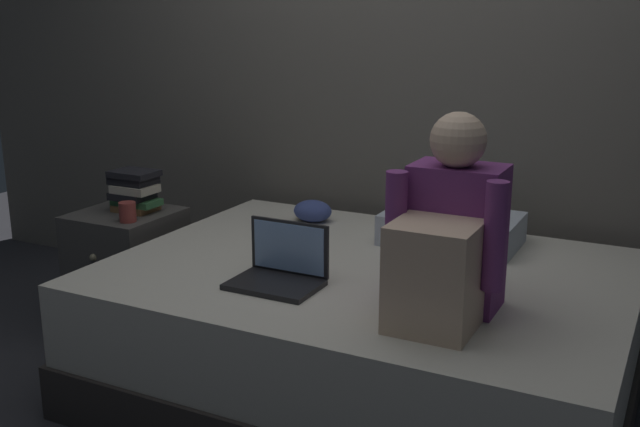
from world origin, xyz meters
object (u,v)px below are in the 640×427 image
pillow (452,229)px  book_stack (134,190)px  person_sitting (448,241)px  clothes_pile (312,211)px  laptop (280,269)px  bed (366,331)px  nightstand (128,270)px  mug (128,212)px

pillow → book_stack: 1.50m
person_sitting → book_stack: size_ratio=2.85×
pillow → clothes_pile: pillow is taller
laptop → person_sitting: bearing=-0.2°
bed → nightstand: size_ratio=3.47×
nightstand → pillow: pillow is taller
nightstand → mug: size_ratio=6.40×
bed → person_sitting: 0.74m
nightstand → laptop: size_ratio=1.80×
bed → laptop: 0.50m
laptop → pillow: laptop is taller
mug → pillow: bearing=19.2°
laptop → mug: laptop is taller
bed → pillow: bearing=66.5°
laptop → mug: 1.01m
laptop → book_stack: (-1.06, 0.45, 0.09)m
nightstand → mug: (0.13, -0.12, 0.33)m
nightstand → pillow: (1.50, 0.35, 0.31)m
person_sitting → mug: bearing=169.6°
mug → nightstand: bearing=137.3°
nightstand → pillow: 1.57m
bed → person_sitting: bearing=-37.3°
nightstand → book_stack: book_stack is taller
bed → laptop: (-0.21, -0.31, 0.33)m
pillow → book_stack: size_ratio=2.44×
nightstand → book_stack: (0.04, 0.04, 0.39)m
pillow → book_stack: (-1.46, -0.31, 0.08)m
bed → book_stack: 1.34m
book_stack → mug: 0.20m
mug → bed: bearing=1.2°
nightstand → laptop: laptop is taller
laptop → nightstand: bearing=159.5°
laptop → book_stack: book_stack is taller
bed → book_stack: size_ratio=8.71×
bed → person_sitting: size_ratio=3.05×
bed → mug: bearing=-178.8°
laptop → clothes_pile: size_ratio=1.69×
bed → clothes_pile: size_ratio=10.56×
nightstand → person_sitting: (1.71, -0.41, 0.50)m
nightstand → mug: 0.38m
book_stack → laptop: bearing=-23.1°
bed → pillow: 0.59m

